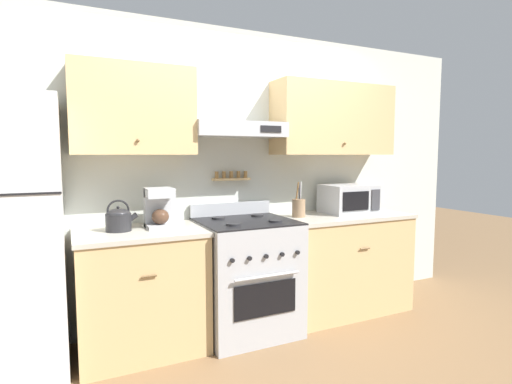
% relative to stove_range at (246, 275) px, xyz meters
% --- Properties ---
extents(ground_plane, '(16.00, 16.00, 0.00)m').
position_rel_stove_range_xyz_m(ground_plane, '(0.00, -0.30, -0.47)').
color(ground_plane, brown).
extents(wall_back, '(5.20, 0.46, 2.55)m').
position_rel_stove_range_xyz_m(wall_back, '(0.06, 0.33, 0.97)').
color(wall_back, silver).
rests_on(wall_back, ground_plane).
extents(counter_left, '(0.92, 0.67, 0.91)m').
position_rel_stove_range_xyz_m(counter_left, '(-0.84, 0.04, -0.01)').
color(counter_left, tan).
rests_on(counter_left, ground_plane).
extents(counter_right, '(1.23, 0.67, 0.91)m').
position_rel_stove_range_xyz_m(counter_right, '(0.99, 0.04, -0.01)').
color(counter_right, tan).
rests_on(counter_right, ground_plane).
extents(stove_range, '(0.75, 0.74, 1.04)m').
position_rel_stove_range_xyz_m(stove_range, '(0.00, 0.00, 0.00)').
color(stove_range, '#ADAFB5').
rests_on(stove_range, ground_plane).
extents(refrigerator, '(0.70, 0.73, 1.82)m').
position_rel_stove_range_xyz_m(refrigerator, '(-1.69, -0.00, 0.44)').
color(refrigerator, white).
rests_on(refrigerator, ground_plane).
extents(tea_kettle, '(0.23, 0.18, 0.23)m').
position_rel_stove_range_xyz_m(tea_kettle, '(-0.98, 0.08, 0.53)').
color(tea_kettle, '#232326').
rests_on(tea_kettle, counter_left).
extents(coffee_maker, '(0.20, 0.23, 0.30)m').
position_rel_stove_range_xyz_m(coffee_maker, '(-0.68, 0.10, 0.59)').
color(coffee_maker, '#ADAFB5').
rests_on(coffee_maker, counter_left).
extents(microwave, '(0.48, 0.37, 0.27)m').
position_rel_stove_range_xyz_m(microwave, '(1.11, 0.09, 0.58)').
color(microwave, '#ADAFB5').
rests_on(microwave, counter_right).
extents(utensil_crock, '(0.12, 0.12, 0.31)m').
position_rel_stove_range_xyz_m(utensil_crock, '(0.55, 0.08, 0.53)').
color(utensil_crock, '#8E7051').
rests_on(utensil_crock, counter_right).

